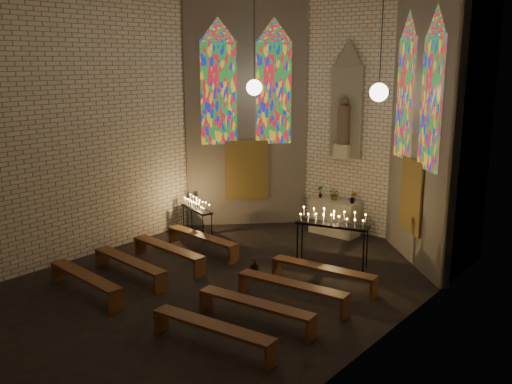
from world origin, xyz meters
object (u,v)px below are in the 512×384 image
at_px(altar, 335,217).
at_px(votive_stand_left, 197,206).
at_px(aisle_flower_pot, 254,264).
at_px(votive_stand_right, 332,221).

distance_m(altar, votive_stand_left, 3.99).
relative_size(altar, aisle_flower_pot, 3.57).
bearing_deg(votive_stand_left, aisle_flower_pot, -0.70).
bearing_deg(votive_stand_right, votive_stand_left, 171.50).
relative_size(altar, votive_stand_right, 0.76).
height_order(votive_stand_left, votive_stand_right, votive_stand_right).
bearing_deg(altar, votive_stand_right, -60.39).
xyz_separation_m(altar, votive_stand_left, (-2.95, -2.66, 0.39)).
height_order(altar, aisle_flower_pot, altar).
relative_size(aisle_flower_pot, votive_stand_right, 0.21).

